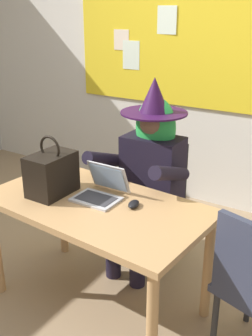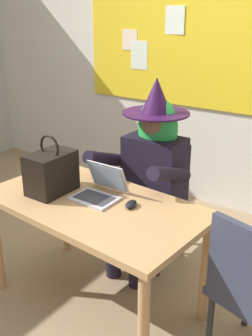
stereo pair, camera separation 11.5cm
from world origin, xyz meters
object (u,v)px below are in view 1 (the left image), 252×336
object	(u,v)px
person_costumed	(149,164)
desk_main	(96,216)
chair_at_desk	(156,194)
laptop	(101,190)
computer_mouse	(134,204)
handbag	(52,173)

from	to	relation	value
person_costumed	desk_main	bearing A→B (deg)	-2.41
chair_at_desk	laptop	bearing A→B (deg)	-1.90
chair_at_desk	person_costumed	bearing A→B (deg)	0.75
computer_mouse	handbag	distance (m)	0.55
chair_at_desk	handbag	xyz separation A→B (m)	(-0.32, -0.77, 0.36)
chair_at_desk	handbag	world-z (taller)	handbag
computer_mouse	chair_at_desk	bearing A→B (deg)	93.47
chair_at_desk	laptop	xyz separation A→B (m)	(-0.03, -0.65, 0.27)
desk_main	laptop	bearing A→B (deg)	101.31
desk_main	chair_at_desk	distance (m)	0.74
person_costumed	chair_at_desk	bearing A→B (deg)	178.92
chair_at_desk	computer_mouse	xyz separation A→B (m)	(0.20, -0.65, 0.24)
desk_main	laptop	distance (m)	0.16
computer_mouse	laptop	bearing A→B (deg)	166.00
desk_main	handbag	bearing A→B (deg)	-172.91
laptop	handbag	distance (m)	0.32
person_costumed	laptop	distance (m)	0.53
laptop	handbag	size ratio (longest dim) A/B	0.74
desk_main	laptop	size ratio (longest dim) A/B	4.99
desk_main	person_costumed	size ratio (longest dim) A/B	1.01
chair_at_desk	computer_mouse	bearing A→B (deg)	18.30
chair_at_desk	handbag	bearing A→B (deg)	-21.72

